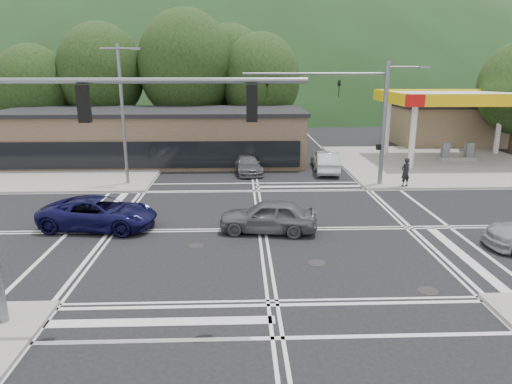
{
  "coord_description": "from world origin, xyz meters",
  "views": [
    {
      "loc": [
        -1.05,
        -20.73,
        7.51
      ],
      "look_at": [
        -0.22,
        1.77,
        1.4
      ],
      "focal_mm": 32.0,
      "sensor_mm": 36.0,
      "label": 1
    }
  ],
  "objects_px": {
    "car_blue_west": "(99,213)",
    "car_grey_center": "(268,216)",
    "car_northbound": "(247,164)",
    "car_queue_b": "(324,159)",
    "pedestrian": "(405,172)",
    "car_queue_a": "(328,162)"
  },
  "relations": [
    {
      "from": "car_queue_b",
      "to": "pedestrian",
      "type": "distance_m",
      "value": 7.7
    },
    {
      "from": "car_northbound",
      "to": "car_queue_a",
      "type": "bearing_deg",
      "value": -8.93
    },
    {
      "from": "car_queue_a",
      "to": "car_northbound",
      "type": "xyz_separation_m",
      "value": [
        -6.0,
        0.05,
        -0.11
      ]
    },
    {
      "from": "car_blue_west",
      "to": "car_northbound",
      "type": "height_order",
      "value": "car_blue_west"
    },
    {
      "from": "pedestrian",
      "to": "car_queue_a",
      "type": "bearing_deg",
      "value": -73.25
    },
    {
      "from": "car_grey_center",
      "to": "pedestrian",
      "type": "distance_m",
      "value": 12.17
    },
    {
      "from": "car_queue_a",
      "to": "car_queue_b",
      "type": "distance_m",
      "value": 1.65
    },
    {
      "from": "car_grey_center",
      "to": "car_queue_a",
      "type": "distance_m",
      "value": 13.69
    },
    {
      "from": "car_grey_center",
      "to": "pedestrian",
      "type": "height_order",
      "value": "pedestrian"
    },
    {
      "from": "car_queue_a",
      "to": "pedestrian",
      "type": "height_order",
      "value": "pedestrian"
    },
    {
      "from": "car_northbound",
      "to": "pedestrian",
      "type": "distance_m",
      "value": 11.24
    },
    {
      "from": "car_northbound",
      "to": "car_grey_center",
      "type": "bearing_deg",
      "value": -94.98
    },
    {
      "from": "car_grey_center",
      "to": "car_queue_a",
      "type": "bearing_deg",
      "value": 165.75
    },
    {
      "from": "car_blue_west",
      "to": "car_northbound",
      "type": "distance_m",
      "value": 14.0
    },
    {
      "from": "car_blue_west",
      "to": "car_queue_b",
      "type": "distance_m",
      "value": 19.0
    },
    {
      "from": "car_blue_west",
      "to": "car_grey_center",
      "type": "relative_size",
      "value": 1.2
    },
    {
      "from": "car_northbound",
      "to": "pedestrian",
      "type": "xyz_separation_m",
      "value": [
        10.11,
        -4.9,
        0.42
      ]
    },
    {
      "from": "car_blue_west",
      "to": "pedestrian",
      "type": "relative_size",
      "value": 2.98
    },
    {
      "from": "pedestrian",
      "to": "car_grey_center",
      "type": "bearing_deg",
      "value": 16.34
    },
    {
      "from": "car_blue_west",
      "to": "car_queue_b",
      "type": "bearing_deg",
      "value": -36.92
    },
    {
      "from": "car_northbound",
      "to": "pedestrian",
      "type": "bearing_deg",
      "value": -34.33
    },
    {
      "from": "car_blue_west",
      "to": "pedestrian",
      "type": "bearing_deg",
      "value": -60.37
    }
  ]
}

